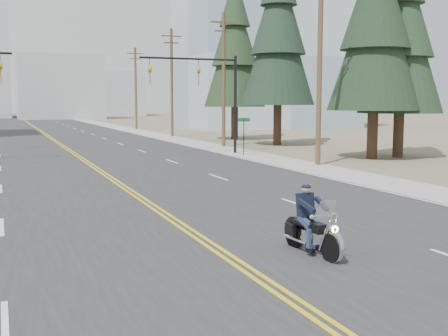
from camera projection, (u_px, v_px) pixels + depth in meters
road at (41, 131)px, 71.92m from camera, size 20.00×200.00×0.01m
sidewalk_right at (129, 130)px, 76.17m from camera, size 3.00×200.00×0.01m
traffic_mast_right at (209, 85)px, 39.64m from camera, size 7.10×0.26×7.00m
street_sign at (244, 130)px, 38.83m from camera, size 0.90×0.06×2.62m
utility_pole_b at (320, 63)px, 32.52m from camera, size 2.20×0.30×11.50m
utility_pole_c at (224, 78)px, 46.38m from camera, size 2.20×0.30×11.00m
utility_pole_d at (172, 81)px, 60.17m from camera, size 2.20×0.30×11.50m
utility_pole_e at (136, 87)px, 75.87m from camera, size 2.20×0.30×11.00m
glass_building at (266, 59)px, 82.59m from camera, size 24.00×16.00×20.00m
haze_bldg_b at (60, 87)px, 124.76m from camera, size 18.00×14.00×14.00m
haze_bldg_c at (218, 78)px, 122.53m from camera, size 16.00×12.00×18.00m
haze_bldg_e at (115, 94)px, 154.20m from camera, size 14.00×14.00×12.00m
motorcyclist at (312, 220)px, 13.61m from camera, size 1.10×2.24×1.70m
conifer_near at (376, 17)px, 35.96m from camera, size 6.01×6.01×15.91m
conifer_mid at (402, 28)px, 37.04m from camera, size 5.59×5.59×14.91m
conifer_tall at (278, 28)px, 47.45m from camera, size 6.26×6.26×17.38m
conifer_far at (235, 44)px, 55.26m from camera, size 6.09×6.09×16.32m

